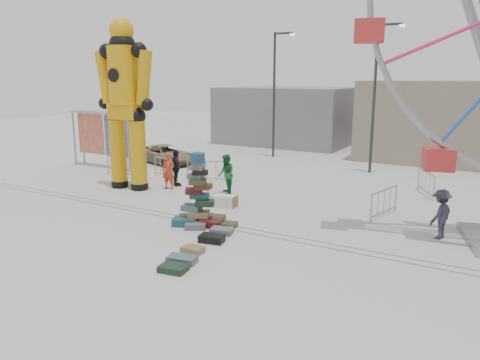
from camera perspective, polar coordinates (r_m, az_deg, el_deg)
The scene contains 27 objects.
ground at distance 16.87m, azimuth -6.40°, elevation -5.81°, with size 90.00×90.00×0.00m, color #9E9E99.
track_line_near at distance 17.33m, azimuth -5.22°, elevation -5.26°, with size 40.00×0.04×0.01m, color #47443F.
track_line_far at distance 17.64m, azimuth -4.46°, elevation -4.92°, with size 40.00×0.04×0.01m, color #47443F.
building_right at distance 33.03m, azimuth 25.71°, elevation 6.50°, with size 12.00×8.00×5.00m, color gray.
building_left at distance 38.27m, azimuth 6.07°, elevation 7.89°, with size 10.00×8.00×4.40m, color gray.
lamp_post_right at distance 26.63m, azimuth 16.27°, elevation 10.34°, with size 1.41×0.25×8.00m.
lamp_post_left at distance 30.93m, azimuth 4.34°, elevation 11.05°, with size 1.41×0.25×8.00m.
suitcase_tower at distance 17.01m, azimuth -5.06°, elevation -3.02°, with size 2.00×1.74×2.64m.
crash_test_dummy at distance 22.57m, azimuth -13.83°, elevation 9.59°, with size 3.20×1.41×8.07m.
banner_scaffold at distance 28.33m, azimuth -16.29°, elevation 6.35°, with size 4.54×0.80×3.28m.
steamer_trunk at distance 19.35m, azimuth -1.93°, elevation -2.59°, with size 1.01×0.58×0.47m, color silver.
row_case_0 at distance 16.81m, azimuth -1.84°, elevation -5.47°, with size 0.82×0.54×0.19m, color #3C4020.
row_case_1 at distance 16.13m, azimuth -2.24°, elevation -6.22°, with size 0.75×0.53×0.20m, color slate.
row_case_2 at distance 15.36m, azimuth -3.47°, elevation -7.13°, with size 0.80×0.50×0.25m, color black.
row_case_3 at distance 14.55m, azimuth -5.78°, elevation -8.45°, with size 0.67×0.46×0.19m, color #946D4B.
row_case_4 at distance 13.82m, azimuth -7.07°, elevation -9.59°, with size 0.84×0.49×0.21m, color #4B626B.
row_case_5 at distance 13.30m, azimuth -8.14°, elevation -10.61°, with size 0.76×0.54×0.18m, color #1A301F.
barricade_dummy_a at distance 25.79m, azimuth -14.30°, elevation 1.59°, with size 2.00×0.10×1.10m, color gray, non-canonical shape.
barricade_dummy_b at distance 24.88m, azimuth -9.00°, elevation 1.43°, with size 2.00×0.10×1.10m, color gray, non-canonical shape.
barricade_dummy_c at distance 23.92m, azimuth -4.11°, elevation 1.11°, with size 2.00×0.10×1.10m, color gray, non-canonical shape.
barricade_wheel_front at distance 18.74m, azimuth 17.15°, elevation -2.67°, with size 2.00×0.10×1.10m, color gray, non-canonical shape.
barricade_wheel_back at distance 22.79m, azimuth 21.70°, elevation -0.34°, with size 2.00×0.10×1.10m, color gray, non-canonical shape.
pedestrian_red at distance 22.48m, azimuth -8.70°, elevation 1.08°, with size 0.63×0.42×1.74m, color red.
pedestrian_green at distance 21.33m, azimuth -1.71°, elevation 0.71°, with size 0.88×0.69×1.82m, color #165A26.
pedestrian_black at distance 23.09m, azimuth -7.80°, elevation 1.48°, with size 1.05×0.44×1.79m, color black.
pedestrian_grey at distance 16.82m, azimuth 23.26°, elevation -3.84°, with size 1.08×0.62×1.68m, color #2A2937.
parked_suv at distance 29.18m, azimuth -9.05°, elevation 3.11°, with size 1.89×4.10×1.14m, color #8C795A.
Camera 1 is at (9.61, -12.80, 5.31)m, focal length 35.00 mm.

